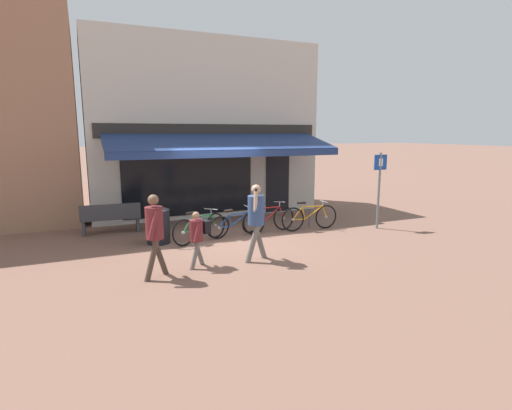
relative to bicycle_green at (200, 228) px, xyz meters
name	(u,v)px	position (x,y,z in m)	size (l,w,h in m)	color
ground_plane	(232,240)	(0.83, -0.17, -0.37)	(160.00, 160.00, 0.00)	brown
shop_front	(201,129)	(1.33, 4.31, 2.57)	(7.78, 4.98, 5.89)	beige
bike_rack_rail	(253,217)	(1.63, 0.28, 0.11)	(3.77, 0.04, 0.57)	#47494F
bicycle_green	(200,228)	(0.00, 0.00, 0.00)	(1.65, 0.85, 0.84)	black
bicycle_blue	(236,224)	(1.06, 0.15, -0.02)	(1.72, 0.57, 0.81)	black
bicycle_red	(269,219)	(2.10, 0.22, 0.01)	(1.74, 0.58, 0.88)	black
bicycle_orange	(310,217)	(3.30, -0.03, 0.01)	(1.80, 0.52, 0.85)	black
pedestrian_adult	(256,214)	(0.74, -1.99, 0.68)	(0.61, 0.60, 1.72)	slate
pedestrian_child	(198,233)	(-0.56, -1.92, 0.37)	(0.50, 0.52, 1.21)	slate
pedestrian_second_adult	(154,227)	(-1.49, -2.21, 0.64)	(0.54, 0.62, 1.67)	#47382D
litter_bin	(158,224)	(-1.01, 0.29, 0.13)	(0.61, 0.61, 0.99)	black
parking_sign	(379,182)	(5.26, -0.65, 1.01)	(0.44, 0.07, 2.25)	slate
park_bench	(111,218)	(-2.06, 1.79, 0.09)	(1.62, 0.52, 0.87)	#38383D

